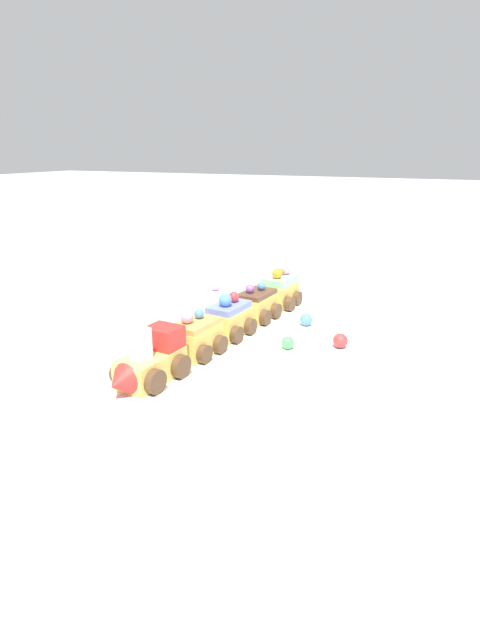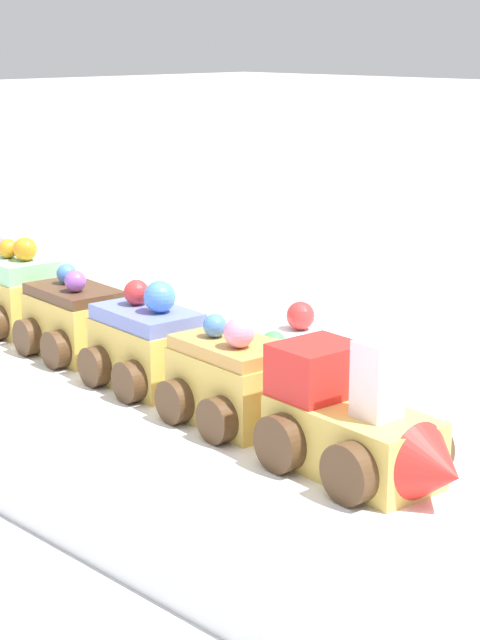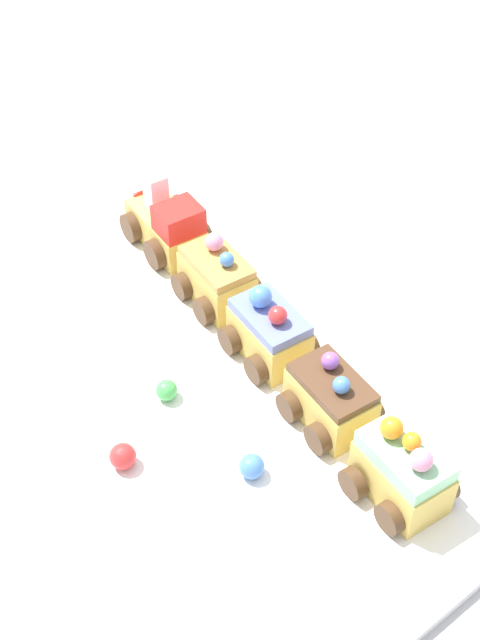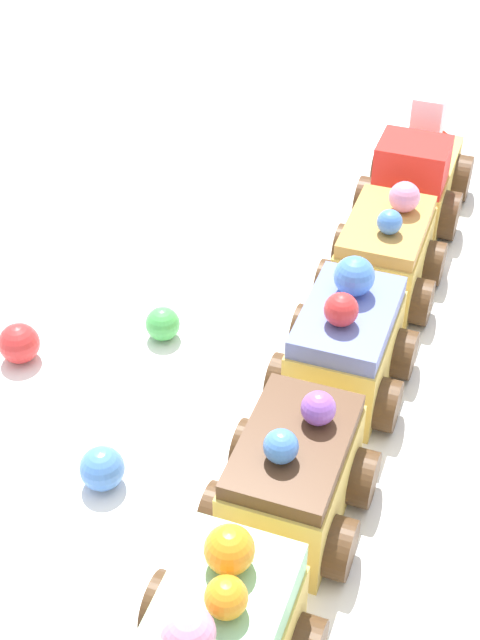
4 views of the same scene
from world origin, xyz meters
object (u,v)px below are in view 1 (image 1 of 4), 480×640
cake_car_caramel (196,338)px  cake_car_chocolate (257,306)px  gumball_blue (306,320)px  gumball_pink (215,286)px  gumball_green (288,343)px  cake_train_locomotive (148,364)px  gumball_red (340,341)px  cake_car_blueberry (229,320)px  cake_car_mint (280,291)px

cake_car_caramel → cake_car_chocolate: 0.19m
cake_car_caramel → gumball_blue: cake_car_caramel is taller
gumball_pink → gumball_green: bearing=45.8°
gumball_green → cake_car_caramel: bearing=-56.6°
cake_train_locomotive → cake_car_chocolate: bearing=-180.0°
cake_train_locomotive → gumball_red: cake_train_locomotive is taller
gumball_green → gumball_blue: gumball_blue is taller
cake_car_caramel → gumball_pink: cake_car_caramel is taller
cake_train_locomotive → gumball_green: 0.23m
gumball_blue → gumball_green: bearing=3.4°
gumball_blue → cake_car_blueberry: bearing=-45.7°
cake_car_chocolate → gumball_green: size_ratio=4.03×
gumball_red → gumball_pink: size_ratio=1.11×
cake_car_blueberry → gumball_pink: (-0.23, -0.15, -0.02)m
cake_car_caramel → cake_car_mint: size_ratio=1.00×
cake_train_locomotive → cake_car_blueberry: size_ratio=1.55×
cake_car_chocolate → gumball_red: (0.07, 0.17, -0.01)m
cake_car_chocolate → cake_car_mint: size_ratio=1.00×
gumball_green → gumball_pink: same height
cake_car_caramel → cake_car_blueberry: cake_car_blueberry is taller
cake_car_mint → gumball_red: bearing=49.8°
cake_car_blueberry → cake_car_chocolate: 0.10m
cake_car_caramel → cake_car_mint: (-0.28, 0.03, 0.00)m
gumball_blue → gumball_pink: gumball_blue is taller
cake_car_caramel → cake_car_chocolate: (-0.19, 0.02, -0.00)m
cake_car_blueberry → gumball_blue: cake_car_blueberry is taller
cake_train_locomotive → cake_car_mint: cake_train_locomotive is taller
cake_car_chocolate → cake_car_mint: cake_car_mint is taller
cake_car_chocolate → gumball_pink: bearing=-126.1°
gumball_pink → cake_car_mint: bearing=75.1°
cake_car_mint → gumball_pink: (-0.04, -0.17, -0.02)m
cake_train_locomotive → cake_car_caramel: bearing=-179.9°
cake_car_caramel → gumball_blue: size_ratio=3.69×
gumball_red → gumball_pink: bearing=-122.7°
cake_car_chocolate → gumball_pink: size_ratio=3.87×
gumball_red → gumball_blue: bearing=-133.8°
cake_train_locomotive → gumball_pink: bearing=-158.1°
gumball_red → gumball_blue: (-0.08, -0.08, -0.00)m
cake_car_mint → gumball_blue: bearing=48.1°
cake_car_caramel → gumball_red: cake_car_caramel is taller
cake_train_locomotive → gumball_blue: bearing=163.6°
cake_car_caramel → gumball_blue: 0.22m
cake_train_locomotive → gumball_pink: 0.45m
cake_train_locomotive → cake_car_mint: 0.39m
cake_car_chocolate → gumball_green: bearing=47.6°
cake_car_blueberry → gumball_pink: 0.28m
cake_car_chocolate → gumball_red: 0.19m
cake_car_chocolate → gumball_green: (0.11, 0.10, -0.01)m
cake_car_chocolate → gumball_pink: (-0.14, -0.16, -0.01)m
gumball_green → gumball_pink: bearing=-134.2°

